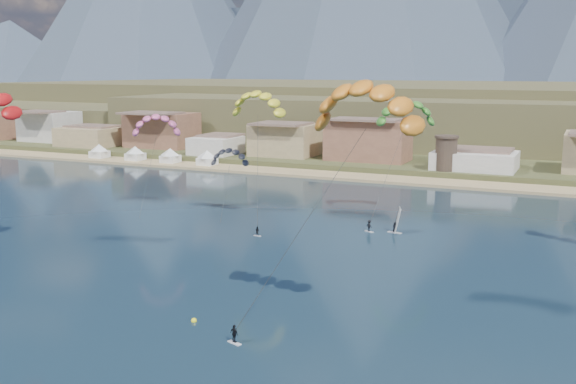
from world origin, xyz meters
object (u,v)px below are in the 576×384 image
(kitesurfer_orange, at_px, (366,99))
(kitesurfer_green, at_px, (406,109))
(windsurfer, at_px, (396,225))
(buoy, at_px, (194,321))
(watchtower, at_px, (446,153))
(kitesurfer_yellow, at_px, (258,100))

(kitesurfer_orange, xyz_separation_m, kitesurfer_green, (-10.05, 53.91, -4.10))
(windsurfer, relative_size, buoy, 6.85)
(kitesurfer_orange, distance_m, buoy, 29.38)
(kitesurfer_orange, xyz_separation_m, buoy, (-17.05, -4.67, -23.47))
(watchtower, height_order, windsurfer, watchtower)
(watchtower, relative_size, windsurfer, 2.04)
(buoy, bearing_deg, kitesurfer_yellow, 108.40)
(kitesurfer_orange, relative_size, windsurfer, 6.49)
(kitesurfer_green, bearing_deg, windsurfer, -80.53)
(kitesurfer_yellow, xyz_separation_m, buoy, (14.57, -43.80, -21.19))
(buoy, bearing_deg, kitesurfer_green, 83.19)
(watchtower, bearing_deg, kitesurfer_yellow, -107.54)
(kitesurfer_orange, xyz_separation_m, windsurfer, (-8.11, 42.31, -22.23))
(buoy, bearing_deg, watchtower, 87.26)
(watchtower, height_order, buoy, watchtower)
(kitesurfer_yellow, relative_size, kitesurfer_green, 1.02)
(kitesurfer_yellow, xyz_separation_m, windsurfer, (23.50, 3.17, -19.95))
(watchtower, relative_size, kitesurfer_green, 0.37)
(kitesurfer_green, xyz_separation_m, windsurfer, (1.94, -11.60, -18.13))
(kitesurfer_green, distance_m, windsurfer, 21.61)
(kitesurfer_yellow, bearing_deg, kitesurfer_green, 34.42)
(kitesurfer_green, height_order, buoy, kitesurfer_green)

